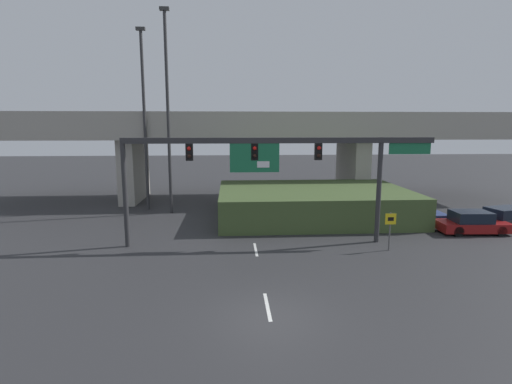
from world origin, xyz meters
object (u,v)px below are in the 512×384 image
Objects in this scene: signal_gantry at (273,158)px; highway_light_pole_far at (144,117)px; speed_limit_sign at (390,226)px; highway_light_pole_near at (168,109)px; parked_sedan_mid_right at (472,223)px; parked_sedan_near_right at (413,214)px; parked_sedan_far_right at (507,218)px.

highway_light_pole_far is (-9.21, 10.49, 2.49)m from signal_gantry.
highway_light_pole_near is at bearing 141.85° from speed_limit_sign.
signal_gantry is 11.74m from highway_light_pole_near.
signal_gantry is 1.15× the size of highway_light_pole_near.
parked_sedan_mid_right is at bearing -21.80° from highway_light_pole_far.
parked_sedan_near_right is 0.98× the size of parked_sedan_mid_right.
speed_limit_sign is 0.48× the size of parked_sedan_mid_right.
parked_sedan_near_right is 0.90× the size of parked_sedan_far_right.
signal_gantry is 3.64× the size of parked_sedan_far_right.
highway_light_pole_far is (-15.53, 12.18, 6.14)m from speed_limit_sign.
parked_sedan_near_right reaches higher than parked_sedan_mid_right.
highway_light_pole_far is at bearing 142.26° from highway_light_pole_near.
signal_gantry is 4.06× the size of parked_sedan_near_right.
parked_sedan_near_right is (4.08, 5.91, -0.73)m from speed_limit_sign.
highway_light_pole_near is (-7.09, 8.85, 3.02)m from signal_gantry.
highway_light_pole_far is at bearing 131.27° from signal_gantry.
parked_sedan_far_right is (25.39, -7.83, -6.89)m from highway_light_pole_far.
speed_limit_sign is 0.14× the size of highway_light_pole_near.
highway_light_pole_far reaches higher than parked_sedan_near_right.
parked_sedan_mid_right is at bearing 6.87° from signal_gantry.
parked_sedan_far_right is at bearing 9.33° from signal_gantry.
speed_limit_sign reaches higher than parked_sedan_mid_right.
signal_gantry is at bearing -51.31° from highway_light_pole_near.
parked_sedan_mid_right is at bearing -43.26° from parked_sedan_near_right.
parked_sedan_near_right is at bearing 137.93° from parked_sedan_mid_right.
parked_sedan_mid_right is 3.29m from parked_sedan_far_right.
highway_light_pole_far is 3.28× the size of parked_sedan_near_right.
parked_sedan_near_right reaches higher than parked_sedan_far_right.
speed_limit_sign is at bearing -169.99° from parked_sedan_far_right.
parked_sedan_mid_right is 0.91× the size of parked_sedan_far_right.
highway_light_pole_near is at bearing -37.74° from highway_light_pole_far.
highway_light_pole_near reaches higher than parked_sedan_mid_right.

